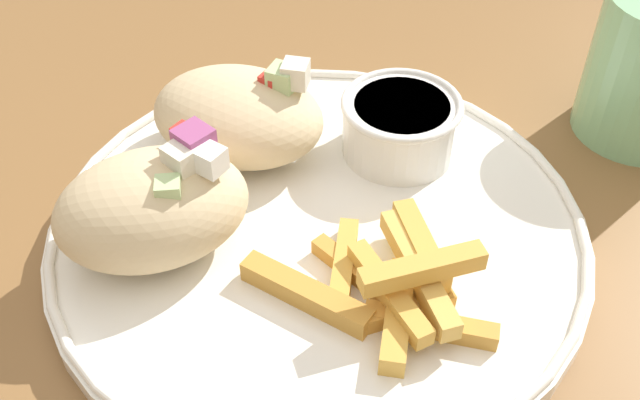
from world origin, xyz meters
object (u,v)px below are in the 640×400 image
Objects in this scene: plate at (320,230)px; pita_sandwich_far at (239,115)px; sauce_ramekin at (400,123)px; fries_pile at (387,285)px; pita_sandwich_near at (153,207)px.

plate is 0.09m from pita_sandwich_far.
pita_sandwich_far is at bearing -159.91° from sauce_ramekin.
sauce_ramekin is (-0.03, 0.12, 0.01)m from fries_pile.
pita_sandwich_near is 0.16m from sauce_ramekin.
plate is at bearing 143.15° from fries_pile.
pita_sandwich_near reaches higher than plate.
plate is 0.09m from sauce_ramekin.
pita_sandwich_near is 1.14× the size of pita_sandwich_far.
pita_sandwich_near is at bearing -176.26° from fries_pile.
pita_sandwich_far is (-0.07, 0.05, 0.03)m from plate.
plate is 0.07m from fries_pile.
fries_pile is at bearing -38.08° from pita_sandwich_far.
pita_sandwich_near is at bearing -127.98° from sauce_ramekin.
pita_sandwich_near is (-0.08, -0.05, 0.04)m from plate.
pita_sandwich_near is 1.70× the size of sauce_ramekin.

